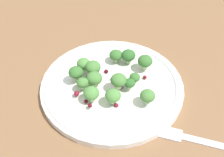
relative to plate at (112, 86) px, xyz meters
The scene contains 28 objects.
ground_plane 2.78cm from the plate, 146.19° to the left, with size 180.00×180.00×2.00cm, color brown.
plate is the anchor object (origin of this frame).
dressing_pool 0.44cm from the plate, 60.26° to the right, with size 15.42×15.42×0.20cm, color white.
broccoli_floret_0 6.01cm from the plate, 117.54° to the right, with size 2.79×2.79×2.82cm.
broccoli_floret_1 7.84cm from the plate, 43.93° to the left, with size 2.84×2.84×2.87cm.
broccoli_floret_2 3.93cm from the plate, 160.56° to the right, with size 2.94×2.94×2.98cm.
broccoli_floret_3 6.77cm from the plate, 162.34° to the left, with size 2.57×2.57×2.61cm.
broccoli_floret_4 8.21cm from the plate, 26.66° to the right, with size 2.63×2.63×2.67cm.
broccoli_floret_5 3.48cm from the plate, 40.28° to the right, with size 2.88×2.88×2.92cm.
broccoli_floret_6 4.61cm from the plate, 18.16° to the left, with size 2.00×2.00×2.03cm.
broccoli_floret_7 7.17cm from the plate, behind, with size 2.70×2.70×2.74cm.
broccoli_floret_8 5.98cm from the plate, 149.66° to the right, with size 2.15×2.15×2.18cm.
broccoli_floret_9 7.08cm from the plate, 73.89° to the left, with size 2.81×2.81×2.85cm.
broccoli_floret_10 5.58cm from the plate, 75.51° to the right, with size 2.74×2.74×2.77cm.
broccoli_floret_11 4.95cm from the plate, 161.59° to the left, with size 2.95×2.95×2.99cm.
broccoli_floret_12 6.57cm from the plate, 95.59° to the left, with size 2.60×2.60×2.63cm.
broccoli_floret_13 4.15cm from the plate, 14.25° to the right, with size 1.99×1.99×2.01cm.
cranberry_0 5.63cm from the plate, 69.60° to the right, with size 0.78×0.78×0.78cm, color maroon.
cranberry_1 5.46cm from the plate, 148.03° to the left, with size 0.73×0.73×0.73cm, color maroon.
cranberry_2 7.24cm from the plate, 109.15° to the right, with size 0.76×0.76×0.76cm, color #4C0A14.
cranberry_3 7.15cm from the plate, 140.16° to the right, with size 1.00×1.00×1.00cm, color maroon.
cranberry_4 3.42cm from the plate, 126.47° to the left, with size 0.82×0.82×0.82cm, color #4C0A14.
cranberry_5 6.62cm from the plate, 120.84° to the right, with size 0.70×0.70×0.70cm, color #4C0A14.
cranberry_6 6.38cm from the plate, 24.30° to the left, with size 0.75×0.75×0.75cm, color maroon.
onion_bit_0 1.90cm from the plate, 80.66° to the left, with size 0.96×1.34×0.48cm, color #A35B93.
onion_bit_1 4.29cm from the plate, 156.83° to the left, with size 1.24×0.99×0.54cm, color #934C84.
onion_bit_2 1.78cm from the plate, 15.58° to the right, with size 1.09×1.40×0.45cm, color #A35B93.
fork 19.85cm from the plate, 25.28° to the right, with size 18.68×3.27×0.50cm.
Camera 1 is at (10.27, -39.13, 40.75)cm, focal length 47.78 mm.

